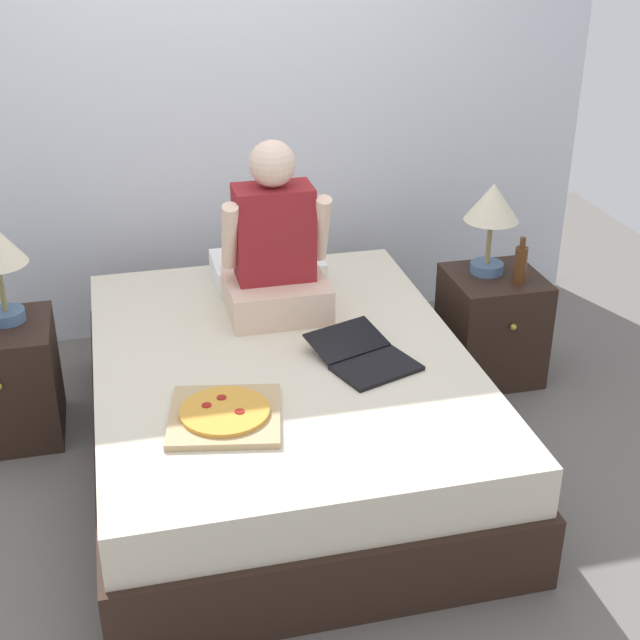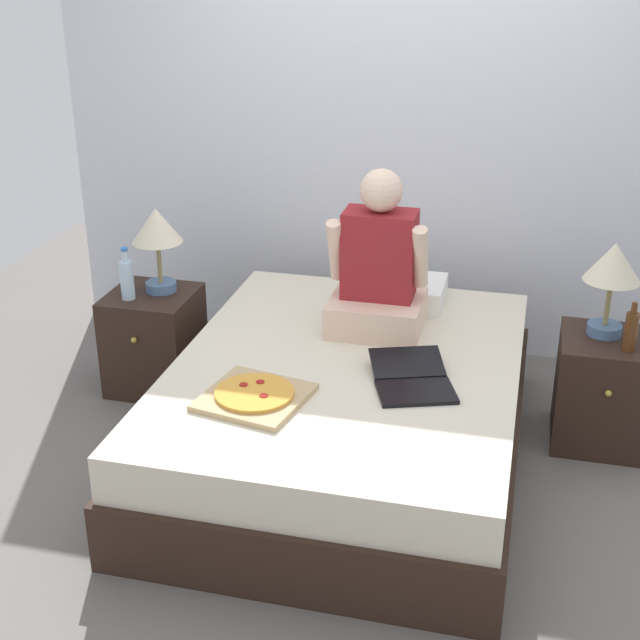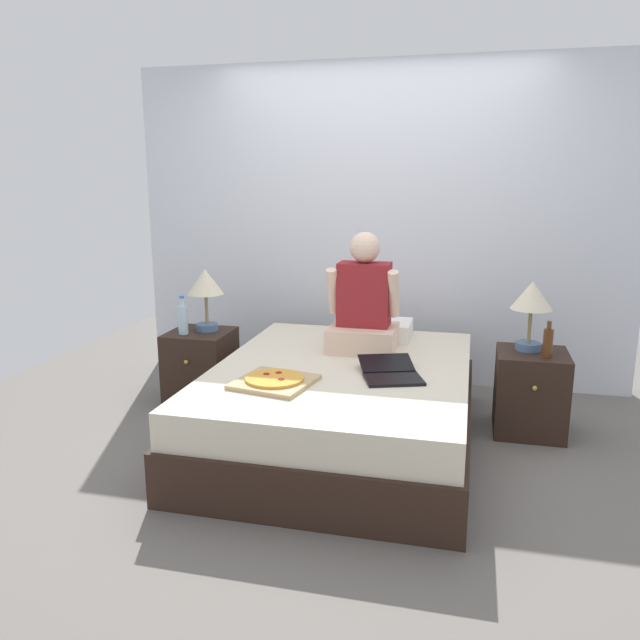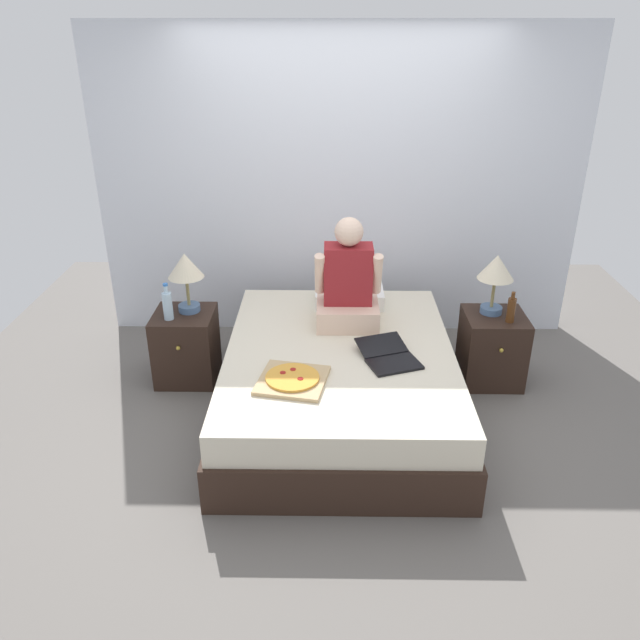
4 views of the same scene
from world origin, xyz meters
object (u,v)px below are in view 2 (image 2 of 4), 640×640
at_px(person_seated, 378,272).
at_px(bed, 346,412).
at_px(water_bottle, 127,278).
at_px(nightstand_right, 603,390).
at_px(pizza_box, 255,396).
at_px(lamp_on_right_nightstand, 613,269).
at_px(nightstand_left, 154,340).
at_px(laptop, 413,382).
at_px(beer_bottle, 631,331).
at_px(lamp_on_left_nightstand, 157,231).

bearing_deg(person_seated, bed, -98.24).
height_order(water_bottle, person_seated, person_seated).
bearing_deg(nightstand_right, water_bottle, -177.84).
height_order(bed, pizza_box, pizza_box).
height_order(bed, lamp_on_right_nightstand, lamp_on_right_nightstand).
relative_size(lamp_on_right_nightstand, pizza_box, 0.96).
height_order(nightstand_left, person_seated, person_seated).
bearing_deg(water_bottle, person_seated, 1.63).
height_order(water_bottle, lamp_on_right_nightstand, lamp_on_right_nightstand).
relative_size(bed, nightstand_left, 3.83).
relative_size(lamp_on_right_nightstand, laptop, 0.90).
distance_m(nightstand_left, nightstand_right, 2.30).
distance_m(nightstand_right, pizza_box, 1.72).
bearing_deg(water_bottle, nightstand_left, 48.35).
bearing_deg(bed, water_bottle, 163.22).
bearing_deg(nightstand_right, beer_bottle, -54.99).
relative_size(lamp_on_right_nightstand, beer_bottle, 1.96).
relative_size(bed, pizza_box, 4.39).
xyz_separation_m(nightstand_right, pizza_box, (-1.44, -0.89, 0.25)).
height_order(person_seated, pizza_box, person_seated).
bearing_deg(pizza_box, person_seated, 67.14).
xyz_separation_m(water_bottle, beer_bottle, (2.45, -0.01, -0.02)).
bearing_deg(beer_bottle, water_bottle, 179.77).
xyz_separation_m(lamp_on_right_nightstand, pizza_box, (-1.41, -0.94, -0.34)).
bearing_deg(lamp_on_left_nightstand, lamp_on_right_nightstand, 0.00).
distance_m(nightstand_left, pizza_box, 1.26).
relative_size(laptop, pizza_box, 1.06).
xyz_separation_m(nightstand_left, pizza_box, (0.86, -0.89, 0.25)).
bearing_deg(lamp_on_left_nightstand, bed, -24.71).
distance_m(bed, laptop, 0.45).
relative_size(lamp_on_left_nightstand, water_bottle, 1.63).
xyz_separation_m(nightstand_right, beer_bottle, (0.07, -0.10, 0.36)).
bearing_deg(bed, beer_bottle, 16.48).
height_order(lamp_on_right_nightstand, beer_bottle, lamp_on_right_nightstand).
bearing_deg(nightstand_right, person_seated, -177.21).
bearing_deg(lamp_on_left_nightstand, person_seated, -5.05).
xyz_separation_m(beer_bottle, person_seated, (-1.16, 0.05, 0.16)).
xyz_separation_m(bed, lamp_on_left_nightstand, (-1.11, 0.51, 0.62)).
distance_m(lamp_on_right_nightstand, person_seated, 1.07).
bearing_deg(nightstand_left, lamp_on_left_nightstand, 51.37).
xyz_separation_m(laptop, pizza_box, (-0.61, -0.28, -0.00)).
xyz_separation_m(person_seated, pizza_box, (-0.35, -0.84, -0.27)).
bearing_deg(pizza_box, bed, 55.63).
bearing_deg(beer_bottle, nightstand_left, 177.59).
bearing_deg(beer_bottle, lamp_on_left_nightstand, 176.32).
height_order(bed, person_seated, person_seated).
bearing_deg(bed, nightstand_left, 158.16).
height_order(water_bottle, beer_bottle, water_bottle).
distance_m(person_seated, laptop, 0.67).
height_order(water_bottle, pizza_box, water_bottle).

